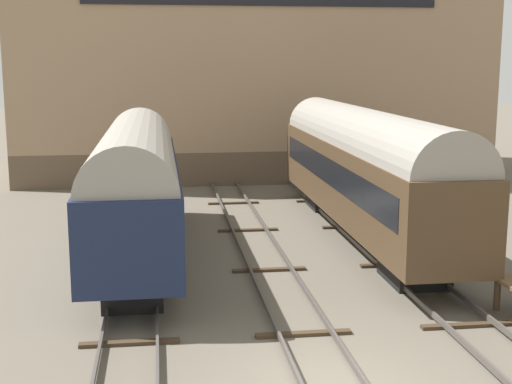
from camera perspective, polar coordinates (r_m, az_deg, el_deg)
name	(u,v)px	position (r m, az deg, el deg)	size (l,w,h in m)	color
track_middle	(330,379)	(16.82, 5.94, -14.69)	(2.60, 60.00, 0.26)	#4C4742
train_car_brown	(364,165)	(29.61, 8.63, 2.16)	(3.02, 18.89, 5.36)	black
train_car_navy	(136,181)	(26.67, -9.59, 0.85)	(3.05, 15.73, 5.11)	black
warehouse_building	(250,19)	(47.32, -0.48, 13.70)	(28.94, 11.49, 19.86)	brown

